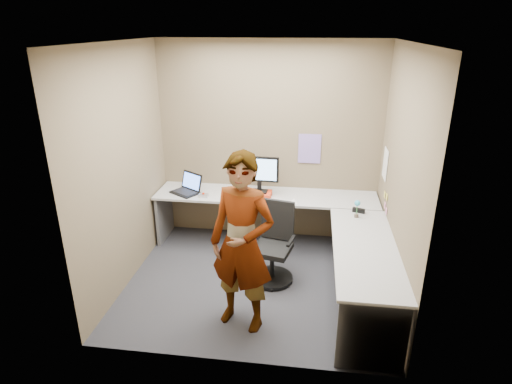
# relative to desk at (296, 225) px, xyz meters

# --- Properties ---
(ground) EXTENTS (3.00, 3.00, 0.00)m
(ground) POSITION_rel_desk_xyz_m (-0.44, -0.39, -0.59)
(ground) COLOR #2A292F
(ground) RESTS_ON ground
(wall_back) EXTENTS (3.00, 0.00, 3.00)m
(wall_back) POSITION_rel_desk_xyz_m (-0.44, 0.91, 0.76)
(wall_back) COLOR brown
(wall_back) RESTS_ON ground
(wall_right) EXTENTS (0.00, 2.70, 2.70)m
(wall_right) POSITION_rel_desk_xyz_m (1.06, -0.39, 0.76)
(wall_right) COLOR brown
(wall_right) RESTS_ON ground
(wall_left) EXTENTS (0.00, 2.70, 2.70)m
(wall_left) POSITION_rel_desk_xyz_m (-1.94, -0.39, 0.76)
(wall_left) COLOR brown
(wall_left) RESTS_ON ground
(ceiling) EXTENTS (3.00, 3.00, 0.00)m
(ceiling) POSITION_rel_desk_xyz_m (-0.44, -0.39, 2.11)
(ceiling) COLOR white
(ceiling) RESTS_ON wall_back
(desk) EXTENTS (2.98, 2.58, 0.73)m
(desk) POSITION_rel_desk_xyz_m (0.00, 0.00, 0.00)
(desk) COLOR #A9A9A9
(desk) RESTS_ON ground
(paper_ream) EXTENTS (0.32, 0.24, 0.06)m
(paper_ream) POSITION_rel_desk_xyz_m (-0.52, 0.52, 0.17)
(paper_ream) COLOR red
(paper_ream) RESTS_ON desk
(monitor) EXTENTS (0.50, 0.16, 0.48)m
(monitor) POSITION_rel_desk_xyz_m (-0.52, 0.54, 0.49)
(monitor) COLOR black
(monitor) RESTS_ON paper_ream
(laptop) EXTENTS (0.46, 0.45, 0.26)m
(laptop) POSITION_rel_desk_xyz_m (-1.49, 0.54, 0.21)
(laptop) COLOR black
(laptop) RESTS_ON desk
(trackball_mouse) EXTENTS (0.12, 0.08, 0.07)m
(trackball_mouse) POSITION_rel_desk_xyz_m (-1.24, 0.39, 0.17)
(trackball_mouse) COLOR #B7B7BC
(trackball_mouse) RESTS_ON desk
(origami) EXTENTS (0.10, 0.10, 0.06)m
(origami) POSITION_rel_desk_xyz_m (-0.05, 0.36, 0.17)
(origami) COLOR white
(origami) RESTS_ON desk
(stapler) EXTENTS (0.15, 0.09, 0.05)m
(stapler) POSITION_rel_desk_xyz_m (0.74, 0.16, 0.17)
(stapler) COLOR black
(stapler) RESTS_ON desk
(flower) EXTENTS (0.07, 0.07, 0.22)m
(flower) POSITION_rel_desk_xyz_m (0.70, 0.02, 0.28)
(flower) COLOR brown
(flower) RESTS_ON desk
(calendar_purple) EXTENTS (0.30, 0.01, 0.40)m
(calendar_purple) POSITION_rel_desk_xyz_m (0.11, 0.90, 0.71)
(calendar_purple) COLOR #846BB7
(calendar_purple) RESTS_ON wall_back
(calendar_white) EXTENTS (0.01, 0.28, 0.38)m
(calendar_white) POSITION_rel_desk_xyz_m (1.05, 0.51, 0.66)
(calendar_white) COLOR white
(calendar_white) RESTS_ON wall_right
(sticky_note_a) EXTENTS (0.01, 0.07, 0.07)m
(sticky_note_a) POSITION_rel_desk_xyz_m (1.05, 0.16, 0.36)
(sticky_note_a) COLOR #F2E059
(sticky_note_a) RESTS_ON wall_right
(sticky_note_b) EXTENTS (0.01, 0.07, 0.07)m
(sticky_note_b) POSITION_rel_desk_xyz_m (1.05, 0.21, 0.23)
(sticky_note_b) COLOR pink
(sticky_note_b) RESTS_ON wall_right
(sticky_note_c) EXTENTS (0.01, 0.07, 0.07)m
(sticky_note_c) POSITION_rel_desk_xyz_m (1.05, 0.09, 0.21)
(sticky_note_c) COLOR pink
(sticky_note_c) RESTS_ON wall_right
(sticky_note_d) EXTENTS (0.01, 0.07, 0.07)m
(sticky_note_d) POSITION_rel_desk_xyz_m (1.05, 0.31, 0.33)
(sticky_note_d) COLOR #F2E059
(sticky_note_d) RESTS_ON wall_right
(office_chair) EXTENTS (0.53, 0.51, 0.94)m
(office_chair) POSITION_rel_desk_xyz_m (-0.24, -0.27, -0.20)
(office_chair) COLOR black
(office_chair) RESTS_ON ground
(person) EXTENTS (0.76, 0.61, 1.81)m
(person) POSITION_rel_desk_xyz_m (-0.47, -1.13, 0.32)
(person) COLOR #999399
(person) RESTS_ON ground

